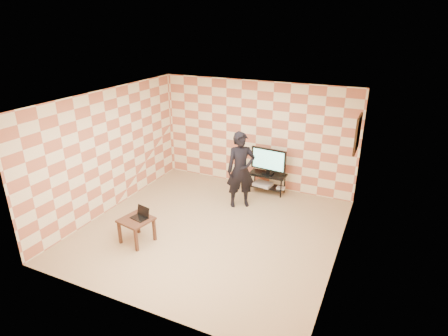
{
  "coord_description": "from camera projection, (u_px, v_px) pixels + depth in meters",
  "views": [
    {
      "loc": [
        3.06,
        -5.99,
        4.08
      ],
      "look_at": [
        0.0,
        0.6,
        1.15
      ],
      "focal_mm": 30.0,
      "sensor_mm": 36.0,
      "label": 1
    }
  ],
  "objects": [
    {
      "name": "wall_back",
      "position": [
        256.0,
        135.0,
        9.36
      ],
      "size": [
        5.0,
        0.02,
        2.7
      ],
      "primitive_type": "cube",
      "color": "beige",
      "rests_on": "ground"
    },
    {
      "name": "tv",
      "position": [
        268.0,
        160.0,
        9.08
      ],
      "size": [
        0.9,
        0.2,
        0.65
      ],
      "color": "black",
      "rests_on": "tv_stand"
    },
    {
      "name": "wall_right",
      "position": [
        344.0,
        192.0,
        6.28
      ],
      "size": [
        0.02,
        5.0,
        2.7
      ],
      "primitive_type": "cube",
      "color": "beige",
      "rests_on": "ground"
    },
    {
      "name": "floor",
      "position": [
        212.0,
        229.0,
        7.76
      ],
      "size": [
        5.0,
        5.0,
        0.0
      ],
      "primitive_type": "plane",
      "color": "tan",
      "rests_on": "ground"
    },
    {
      "name": "game_console",
      "position": [
        281.0,
        188.0,
        9.17
      ],
      "size": [
        0.2,
        0.15,
        0.04
      ],
      "primitive_type": "cube",
      "rotation": [
        0.0,
        0.0,
        0.03
      ],
      "color": "silver",
      "rests_on": "tv_stand"
    },
    {
      "name": "wall_left",
      "position": [
        110.0,
        151.0,
        8.23
      ],
      "size": [
        0.02,
        5.0,
        2.7
      ],
      "primitive_type": "cube",
      "color": "beige",
      "rests_on": "ground"
    },
    {
      "name": "dvd_player",
      "position": [
        263.0,
        184.0,
        9.35
      ],
      "size": [
        0.49,
        0.38,
        0.07
      ],
      "primitive_type": "cube",
      "rotation": [
        0.0,
        0.0,
        -0.16
      ],
      "color": "silver",
      "rests_on": "tv_stand"
    },
    {
      "name": "side_table",
      "position": [
        136.0,
        223.0,
        7.18
      ],
      "size": [
        0.65,
        0.65,
        0.5
      ],
      "color": "#32180E",
      "rests_on": "floor"
    },
    {
      "name": "wall_front",
      "position": [
        129.0,
        231.0,
        5.15
      ],
      "size": [
        5.0,
        0.02,
        2.7
      ],
      "primitive_type": "cube",
      "color": "beige",
      "rests_on": "ground"
    },
    {
      "name": "laptop",
      "position": [
        141.0,
        215.0,
        7.19
      ],
      "size": [
        0.36,
        0.3,
        0.21
      ],
      "color": "black",
      "rests_on": "side_table"
    },
    {
      "name": "wall_art",
      "position": [
        358.0,
        134.0,
        7.37
      ],
      "size": [
        0.04,
        0.72,
        0.72
      ],
      "color": "black",
      "rests_on": "wall_right"
    },
    {
      "name": "tv_stand",
      "position": [
        268.0,
        179.0,
        9.27
      ],
      "size": [
        0.9,
        0.41,
        0.5
      ],
      "color": "black",
      "rests_on": "floor"
    },
    {
      "name": "ceiling",
      "position": [
        210.0,
        100.0,
        6.75
      ],
      "size": [
        5.0,
        5.0,
        0.02
      ],
      "primitive_type": "cube",
      "color": "white",
      "rests_on": "wall_back"
    },
    {
      "name": "person",
      "position": [
        241.0,
        170.0,
        8.43
      ],
      "size": [
        0.77,
        0.71,
        1.77
      ],
      "primitive_type": "imported",
      "rotation": [
        0.0,
        0.0,
        0.6
      ],
      "color": "black",
      "rests_on": "floor"
    }
  ]
}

